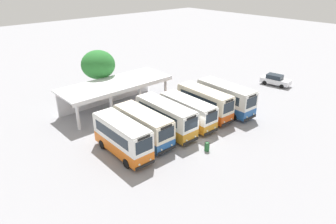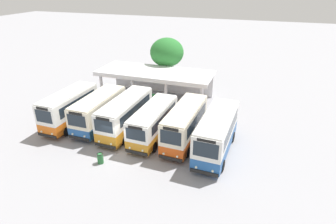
{
  "view_description": "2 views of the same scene",
  "coord_description": "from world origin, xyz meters",
  "px_view_note": "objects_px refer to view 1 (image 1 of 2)",
  "views": [
    {
      "loc": [
        -20.06,
        -17.99,
        15.68
      ],
      "look_at": [
        0.68,
        5.16,
        1.3
      ],
      "focal_mm": 32.5,
      "sensor_mm": 36.0,
      "label": 1
    },
    {
      "loc": [
        10.65,
        -17.78,
        13.46
      ],
      "look_at": [
        2.39,
        6.19,
        1.39
      ],
      "focal_mm": 30.12,
      "sensor_mm": 36.0,
      "label": 2
    }
  ],
  "objects_px": {
    "waiting_chair_end_by_column": "(108,111)",
    "waiting_chair_second_from_end": "(113,109)",
    "parked_car_flank": "(275,80)",
    "waiting_chair_fourth_seat": "(122,106)",
    "city_bus_fifth_blue": "(204,102)",
    "waiting_chair_middle_seat": "(118,108)",
    "city_bus_far_end_green": "(225,97)",
    "city_bus_middle_cream": "(166,116)",
    "city_bus_fourth_amber": "(187,111)",
    "waiting_chair_far_end_seat": "(131,103)",
    "city_bus_second_in_row": "(143,125)",
    "city_bus_nearest_orange": "(122,136)",
    "litter_bin_apron": "(207,147)",
    "waiting_chair_fifth_seat": "(127,105)"
  },
  "relations": [
    {
      "from": "waiting_chair_end_by_column",
      "to": "waiting_chair_second_from_end",
      "type": "relative_size",
      "value": 1.0
    },
    {
      "from": "parked_car_flank",
      "to": "waiting_chair_fourth_seat",
      "type": "distance_m",
      "value": 23.78
    },
    {
      "from": "city_bus_fifth_blue",
      "to": "waiting_chair_middle_seat",
      "type": "bearing_deg",
      "value": 130.89
    },
    {
      "from": "city_bus_far_end_green",
      "to": "waiting_chair_second_from_end",
      "type": "height_order",
      "value": "city_bus_far_end_green"
    },
    {
      "from": "city_bus_middle_cream",
      "to": "city_bus_far_end_green",
      "type": "distance_m",
      "value": 8.89
    },
    {
      "from": "city_bus_fourth_amber",
      "to": "waiting_chair_far_end_seat",
      "type": "height_order",
      "value": "city_bus_fourth_amber"
    },
    {
      "from": "city_bus_second_in_row",
      "to": "waiting_chair_fourth_seat",
      "type": "height_order",
      "value": "city_bus_second_in_row"
    },
    {
      "from": "city_bus_fourth_amber",
      "to": "waiting_chair_fourth_seat",
      "type": "relative_size",
      "value": 8.52
    },
    {
      "from": "city_bus_nearest_orange",
      "to": "city_bus_far_end_green",
      "type": "height_order",
      "value": "city_bus_far_end_green"
    },
    {
      "from": "city_bus_middle_cream",
      "to": "city_bus_far_end_green",
      "type": "xyz_separation_m",
      "value": [
        8.84,
        -0.93,
        0.08
      ]
    },
    {
      "from": "city_bus_fifth_blue",
      "to": "litter_bin_apron",
      "type": "height_order",
      "value": "city_bus_fifth_blue"
    },
    {
      "from": "city_bus_nearest_orange",
      "to": "city_bus_far_end_green",
      "type": "xyz_separation_m",
      "value": [
        14.73,
        -0.31,
        0.02
      ]
    },
    {
      "from": "waiting_chair_fourth_seat",
      "to": "waiting_chair_fifth_seat",
      "type": "xyz_separation_m",
      "value": [
        0.69,
        -0.08,
        0.0
      ]
    },
    {
      "from": "waiting_chair_second_from_end",
      "to": "waiting_chair_fourth_seat",
      "type": "relative_size",
      "value": 1.0
    },
    {
      "from": "city_bus_middle_cream",
      "to": "city_bus_far_end_green",
      "type": "bearing_deg",
      "value": -5.98
    },
    {
      "from": "parked_car_flank",
      "to": "city_bus_second_in_row",
      "type": "bearing_deg",
      "value": -179.98
    },
    {
      "from": "city_bus_middle_cream",
      "to": "waiting_chair_middle_seat",
      "type": "distance_m",
      "value": 7.94
    },
    {
      "from": "city_bus_nearest_orange",
      "to": "city_bus_middle_cream",
      "type": "height_order",
      "value": "city_bus_nearest_orange"
    },
    {
      "from": "city_bus_nearest_orange",
      "to": "litter_bin_apron",
      "type": "distance_m",
      "value": 8.11
    },
    {
      "from": "waiting_chair_far_end_seat",
      "to": "waiting_chair_end_by_column",
      "type": "bearing_deg",
      "value": -178.84
    },
    {
      "from": "waiting_chair_fourth_seat",
      "to": "city_bus_far_end_green",
      "type": "bearing_deg",
      "value": -43.53
    },
    {
      "from": "city_bus_fifth_blue",
      "to": "waiting_chair_far_end_seat",
      "type": "xyz_separation_m",
      "value": [
        -4.81,
        7.97,
        -1.34
      ]
    },
    {
      "from": "waiting_chair_fourth_seat",
      "to": "city_bus_nearest_orange",
      "type": "bearing_deg",
      "value": -123.71
    },
    {
      "from": "waiting_chair_middle_seat",
      "to": "city_bus_nearest_orange",
      "type": "bearing_deg",
      "value": -120.29
    },
    {
      "from": "waiting_chair_fourth_seat",
      "to": "parked_car_flank",
      "type": "bearing_deg",
      "value": -18.9
    },
    {
      "from": "city_bus_middle_cream",
      "to": "city_bus_fourth_amber",
      "type": "bearing_deg",
      "value": -6.28
    },
    {
      "from": "parked_car_flank",
      "to": "waiting_chair_far_end_seat",
      "type": "bearing_deg",
      "value": 159.89
    },
    {
      "from": "city_bus_second_in_row",
      "to": "waiting_chair_end_by_column",
      "type": "distance_m",
      "value": 7.79
    },
    {
      "from": "city_bus_fifth_blue",
      "to": "waiting_chair_end_by_column",
      "type": "height_order",
      "value": "city_bus_fifth_blue"
    },
    {
      "from": "city_bus_middle_cream",
      "to": "city_bus_fifth_blue",
      "type": "bearing_deg",
      "value": -1.84
    },
    {
      "from": "waiting_chair_far_end_seat",
      "to": "city_bus_middle_cream",
      "type": "bearing_deg",
      "value": -97.92
    },
    {
      "from": "city_bus_fourth_amber",
      "to": "parked_car_flank",
      "type": "bearing_deg",
      "value": 1.13
    },
    {
      "from": "city_bus_second_in_row",
      "to": "city_bus_far_end_green",
      "type": "bearing_deg",
      "value": -4.72
    },
    {
      "from": "waiting_chair_middle_seat",
      "to": "waiting_chair_fourth_seat",
      "type": "xyz_separation_m",
      "value": [
        0.69,
        -0.01,
        0.0
      ]
    },
    {
      "from": "city_bus_middle_cream",
      "to": "city_bus_fourth_amber",
      "type": "xyz_separation_m",
      "value": [
        2.95,
        -0.32,
        -0.14
      ]
    },
    {
      "from": "waiting_chair_end_by_column",
      "to": "city_bus_middle_cream",
      "type": "bearing_deg",
      "value": -72.85
    },
    {
      "from": "city_bus_fourth_amber",
      "to": "litter_bin_apron",
      "type": "xyz_separation_m",
      "value": [
        -2.52,
        -5.19,
        -1.23
      ]
    },
    {
      "from": "city_bus_middle_cream",
      "to": "waiting_chair_middle_seat",
      "type": "height_order",
      "value": "city_bus_middle_cream"
    },
    {
      "from": "city_bus_nearest_orange",
      "to": "city_bus_fifth_blue",
      "type": "relative_size",
      "value": 0.95
    },
    {
      "from": "parked_car_flank",
      "to": "litter_bin_apron",
      "type": "height_order",
      "value": "parked_car_flank"
    },
    {
      "from": "city_bus_fifth_blue",
      "to": "waiting_chair_second_from_end",
      "type": "bearing_deg",
      "value": 133.52
    },
    {
      "from": "city_bus_fourth_amber",
      "to": "waiting_chair_middle_seat",
      "type": "height_order",
      "value": "city_bus_fourth_amber"
    },
    {
      "from": "waiting_chair_middle_seat",
      "to": "litter_bin_apron",
      "type": "xyz_separation_m",
      "value": [
        1.42,
        -13.28,
        -0.07
      ]
    },
    {
      "from": "city_bus_second_in_row",
      "to": "waiting_chair_fourth_seat",
      "type": "distance_m",
      "value": 8.24
    },
    {
      "from": "city_bus_far_end_green",
      "to": "waiting_chair_end_by_column",
      "type": "distance_m",
      "value": 14.23
    },
    {
      "from": "waiting_chair_fourth_seat",
      "to": "waiting_chair_end_by_column",
      "type": "bearing_deg",
      "value": -178.83
    },
    {
      "from": "city_bus_middle_cream",
      "to": "waiting_chair_far_end_seat",
      "type": "bearing_deg",
      "value": 82.08
    },
    {
      "from": "city_bus_middle_cream",
      "to": "waiting_chair_end_by_column",
      "type": "xyz_separation_m",
      "value": [
        -2.38,
        7.71,
        -1.3
      ]
    },
    {
      "from": "waiting_chair_second_from_end",
      "to": "waiting_chair_fifth_seat",
      "type": "bearing_deg",
      "value": -3.04
    },
    {
      "from": "waiting_chair_fifth_seat",
      "to": "waiting_chair_second_from_end",
      "type": "bearing_deg",
      "value": 176.96
    }
  ]
}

